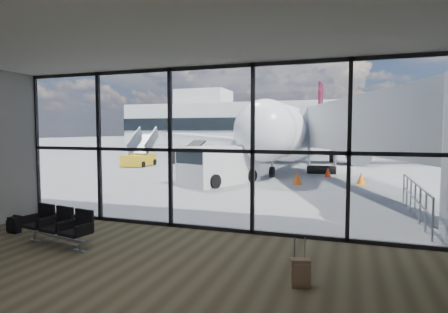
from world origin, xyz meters
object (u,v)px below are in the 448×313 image
Objects in this scene: seating_row at (60,224)px; suitcase at (300,273)px; backpack at (14,225)px; airliner at (304,131)px; belt_loader at (187,155)px; mobile_stairs at (139,158)px; service_van at (218,164)px.

suitcase is (5.81, -0.66, -0.23)m from seating_row.
backpack is 0.01× the size of airliner.
mobile_stairs is (-2.40, -3.64, -0.05)m from belt_loader.
airliner reaches higher than suitcase.
airliner is at bearing 87.69° from backpack.
airliner is at bearing 79.45° from suitcase.
belt_loader is (-6.70, 22.07, 0.14)m from seating_row.
suitcase is 25.95m from belt_loader.
mobile_stairs is (-9.10, 18.43, 0.09)m from seating_row.
service_van reaches higher than backpack.
backpack is 27.78m from airliner.
belt_loader reaches higher than suitcase.
backpack is 0.11× the size of belt_loader.
airliner is at bearing 95.69° from seating_row.
service_van reaches higher than seating_row.
suitcase is 0.25× the size of mobile_stairs.
airliner is at bearing 37.39° from belt_loader.
suitcase is at bearing -55.27° from belt_loader.
airliner reaches higher than belt_loader.
service_van is at bearing -52.31° from belt_loader.
seating_row is 27.91m from airliner.
seating_row is 0.42× the size of service_van.
service_van reaches higher than belt_loader.
service_van is (-2.39, -16.63, -1.70)m from airliner.
seating_row is 0.06× the size of airliner.
seating_row is 5.86m from suitcase.
suitcase is 0.18× the size of service_van.
backpack is 0.13× the size of mobile_stairs.
airliner is (2.51, 27.71, 2.20)m from seating_row.
suitcase is 24.23m from mobile_stairs.
service_van is at bearing -97.03° from airliner.
belt_loader is 4.36m from mobile_stairs.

